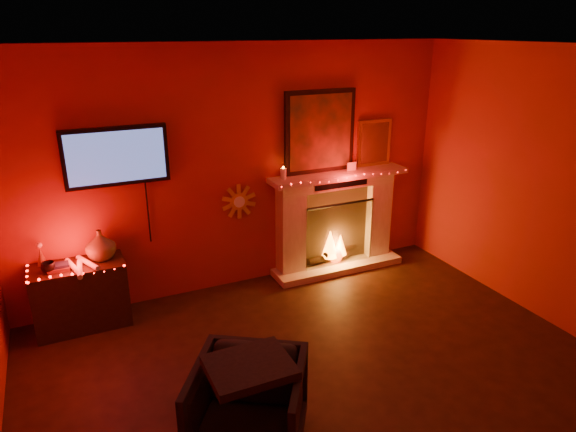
{
  "coord_description": "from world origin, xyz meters",
  "views": [
    {
      "loc": [
        -1.83,
        -2.67,
        2.83
      ],
      "look_at": [
        0.19,
        1.7,
        1.05
      ],
      "focal_mm": 32.0,
      "sensor_mm": 36.0,
      "label": 1
    }
  ],
  "objects_px": {
    "console_table": "(82,290)",
    "armchair": "(248,409)",
    "fireplace": "(335,212)",
    "tv": "(116,157)",
    "sunburst_clock": "(239,202)"
  },
  "relations": [
    {
      "from": "fireplace",
      "to": "sunburst_clock",
      "type": "distance_m",
      "value": 1.23
    },
    {
      "from": "fireplace",
      "to": "console_table",
      "type": "bearing_deg",
      "value": -177.53
    },
    {
      "from": "fireplace",
      "to": "armchair",
      "type": "height_order",
      "value": "fireplace"
    },
    {
      "from": "armchair",
      "to": "fireplace",
      "type": "bearing_deg",
      "value": 81.99
    },
    {
      "from": "sunburst_clock",
      "to": "armchair",
      "type": "distance_m",
      "value": 2.66
    },
    {
      "from": "fireplace",
      "to": "tv",
      "type": "xyz_separation_m",
      "value": [
        -2.44,
        0.06,
        0.92
      ]
    },
    {
      "from": "tv",
      "to": "console_table",
      "type": "height_order",
      "value": "tv"
    },
    {
      "from": "tv",
      "to": "fireplace",
      "type": "bearing_deg",
      "value": -1.5
    },
    {
      "from": "sunburst_clock",
      "to": "fireplace",
      "type": "bearing_deg",
      "value": -4.37
    },
    {
      "from": "tv",
      "to": "armchair",
      "type": "height_order",
      "value": "tv"
    },
    {
      "from": "console_table",
      "to": "armchair",
      "type": "distance_m",
      "value": 2.4
    },
    {
      "from": "fireplace",
      "to": "sunburst_clock",
      "type": "height_order",
      "value": "fireplace"
    },
    {
      "from": "console_table",
      "to": "armchair",
      "type": "bearing_deg",
      "value": -67.7
    },
    {
      "from": "fireplace",
      "to": "console_table",
      "type": "relative_size",
      "value": 2.24
    },
    {
      "from": "console_table",
      "to": "fireplace",
      "type": "bearing_deg",
      "value": 2.47
    }
  ]
}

